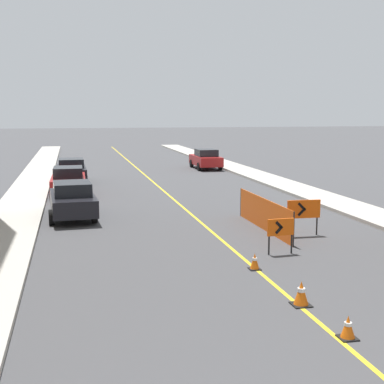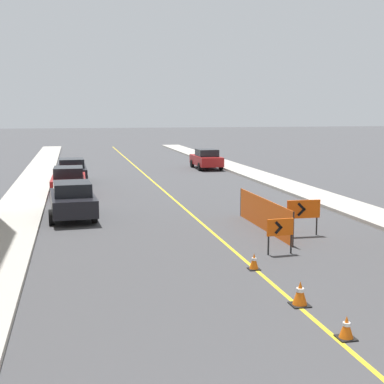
% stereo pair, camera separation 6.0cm
% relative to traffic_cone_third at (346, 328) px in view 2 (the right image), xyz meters
% --- Properties ---
extents(lane_stripe, '(0.12, 69.41, 0.01)m').
position_rel_traffic_cone_third_xyz_m(lane_stripe, '(-0.20, 26.25, -0.23)').
color(lane_stripe, gold).
rests_on(lane_stripe, ground_plane).
extents(sidewalk_left, '(2.25, 69.41, 0.16)m').
position_rel_traffic_cone_third_xyz_m(sidewalk_left, '(-7.82, 26.25, -0.16)').
color(sidewalk_left, '#ADA89E').
rests_on(sidewalk_left, ground_plane).
extents(sidewalk_right, '(2.25, 69.41, 0.16)m').
position_rel_traffic_cone_third_xyz_m(sidewalk_right, '(7.42, 26.25, -0.16)').
color(sidewalk_right, '#ADA89E').
rests_on(sidewalk_right, ground_plane).
extents(traffic_cone_third, '(0.37, 0.37, 0.48)m').
position_rel_traffic_cone_third_xyz_m(traffic_cone_third, '(0.00, 0.00, 0.00)').
color(traffic_cone_third, black).
rests_on(traffic_cone_third, ground_plane).
extents(traffic_cone_fourth, '(0.44, 0.44, 0.60)m').
position_rel_traffic_cone_third_xyz_m(traffic_cone_fourth, '(-0.14, 1.97, 0.06)').
color(traffic_cone_fourth, black).
rests_on(traffic_cone_fourth, ground_plane).
extents(traffic_cone_fifth, '(0.33, 0.33, 0.49)m').
position_rel_traffic_cone_third_xyz_m(traffic_cone_fifth, '(-0.24, 4.98, 0.00)').
color(traffic_cone_fifth, black).
rests_on(traffic_cone_fifth, ground_plane).
extents(arrow_barricade_primary, '(0.92, 0.12, 1.17)m').
position_rel_traffic_cone_third_xyz_m(arrow_barricade_primary, '(1.13, 6.40, 0.59)').
color(arrow_barricade_primary, '#EF560C').
rests_on(arrow_barricade_primary, ground_plane).
extents(arrow_barricade_secondary, '(1.28, 0.11, 1.34)m').
position_rel_traffic_cone_third_xyz_m(arrow_barricade_secondary, '(2.95, 8.66, 0.72)').
color(arrow_barricade_secondary, '#EF560C').
rests_on(arrow_barricade_secondary, ground_plane).
extents(safety_mesh_fence, '(0.09, 5.69, 1.23)m').
position_rel_traffic_cone_third_xyz_m(safety_mesh_fence, '(1.88, 9.97, 0.38)').
color(safety_mesh_fence, '#EF560C').
rests_on(safety_mesh_fence, ground_plane).
extents(parked_car_curb_near, '(2.05, 4.40, 1.59)m').
position_rel_traffic_cone_third_xyz_m(parked_car_curb_near, '(-5.37, 13.94, 0.56)').
color(parked_car_curb_near, black).
rests_on(parked_car_curb_near, ground_plane).
extents(parked_car_curb_mid, '(1.94, 4.33, 1.59)m').
position_rel_traffic_cone_third_xyz_m(parked_car_curb_mid, '(-5.57, 20.41, 0.56)').
color(parked_car_curb_mid, maroon).
rests_on(parked_car_curb_mid, ground_plane).
extents(parked_car_curb_far, '(1.94, 4.33, 1.59)m').
position_rel_traffic_cone_third_xyz_m(parked_car_curb_far, '(-5.39, 25.66, 0.56)').
color(parked_car_curb_far, black).
rests_on(parked_car_curb_far, ground_plane).
extents(parked_car_opposite_side, '(1.93, 4.31, 1.59)m').
position_rel_traffic_cone_third_xyz_m(parked_car_opposite_side, '(5.14, 32.08, 0.56)').
color(parked_car_opposite_side, maroon).
rests_on(parked_car_opposite_side, ground_plane).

